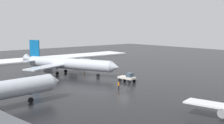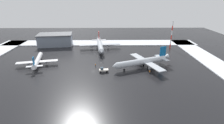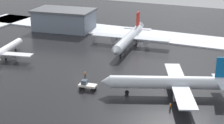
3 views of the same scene
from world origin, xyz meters
The scene contains 11 objects.
ground_plane centered at (0.00, 0.00, 0.00)m, with size 240.00×240.00×0.00m, color black.
snow_bank_far centered at (0.00, -50.00, 0.23)m, with size 152.00×16.00×0.47m, color white.
snow_bank_left centered at (-67.00, 0.00, 0.23)m, with size 14.00×116.00×0.47m, color white.
airplane_far_rear centered at (-25.92, 0.68, 3.34)m, with size 32.49×27.51×10.10m.
airplane_parked_starboard centered at (30.88, -3.97, 2.53)m, with size 21.47×25.64×7.67m.
airplane_distant_tail centered at (-1.78, -32.39, 3.40)m, with size 28.80×34.62×10.28m.
pushback_tug centered at (-5.34, 6.33, 1.28)m, with size 4.82×2.76×2.50m.
ground_crew_beside_wing centered at (-0.90, -0.87, 0.97)m, with size 0.36×0.36×1.71m.
ground_crew_near_tug centered at (-28.06, 8.59, 0.97)m, with size 0.36×0.36×1.71m.
antenna_mast centered at (-51.93, -34.31, 9.73)m, with size 0.70×0.70×19.47m.
cargo_hangar centered at (32.59, -44.17, 4.44)m, with size 26.66×17.97×8.80m.
Camera 2 is at (-8.68, 85.96, 35.83)m, focal length 28.00 mm.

